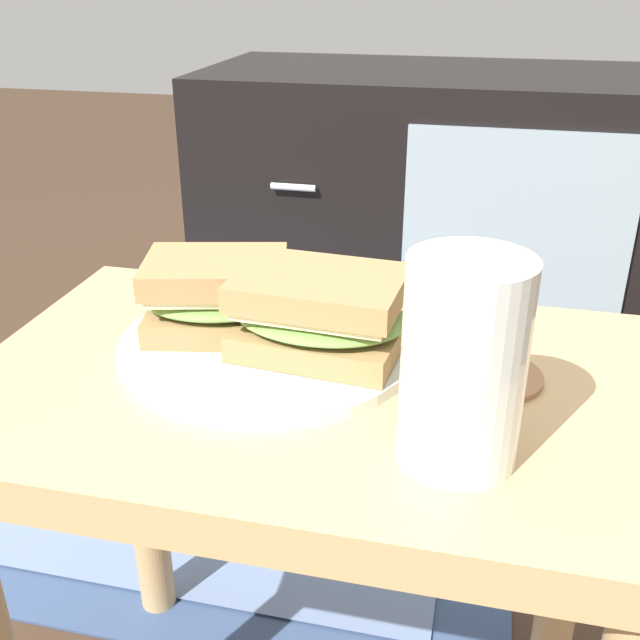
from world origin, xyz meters
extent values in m
cube|color=tan|center=(0.00, 0.00, 0.44)|extent=(0.56, 0.36, 0.04)
cylinder|color=tan|center=(-0.25, 0.14, 0.21)|extent=(0.04, 0.04, 0.43)
cylinder|color=tan|center=(0.25, 0.14, 0.21)|extent=(0.04, 0.04, 0.43)
cube|color=black|center=(0.05, 0.95, 0.29)|extent=(0.96, 0.44, 0.58)
cube|color=#8C9EA8|center=(0.17, 0.72, 0.30)|extent=(0.38, 0.01, 0.44)
cylinder|color=silver|center=(-0.21, 0.72, 0.41)|extent=(0.08, 0.01, 0.01)
cylinder|color=silver|center=(-0.21, 0.72, 0.19)|extent=(0.08, 0.01, 0.01)
cube|color=#384C72|center=(-0.34, 0.49, 0.00)|extent=(1.08, 0.84, 0.01)
cube|color=slate|center=(-0.34, 0.49, 0.01)|extent=(0.89, 0.69, 0.00)
cylinder|color=silver|center=(-0.05, 0.03, 0.47)|extent=(0.26, 0.26, 0.01)
cube|color=#9E7A4C|center=(-0.10, 0.04, 0.48)|extent=(0.13, 0.11, 0.02)
ellipsoid|color=#729E4C|center=(-0.10, 0.04, 0.50)|extent=(0.14, 0.12, 0.02)
cube|color=beige|center=(-0.10, 0.04, 0.51)|extent=(0.13, 0.10, 0.01)
cube|color=#9E7A4C|center=(-0.10, 0.04, 0.53)|extent=(0.14, 0.11, 0.02)
cube|color=#9E7A4C|center=(0.00, 0.03, 0.48)|extent=(0.14, 0.11, 0.02)
ellipsoid|color=#729E4C|center=(0.00, 0.03, 0.50)|extent=(0.15, 0.12, 0.02)
cube|color=beige|center=(0.00, 0.03, 0.51)|extent=(0.13, 0.10, 0.01)
cube|color=#9E7A4C|center=(0.00, 0.03, 0.53)|extent=(0.14, 0.11, 0.02)
cylinder|color=silver|center=(0.12, -0.08, 0.53)|extent=(0.08, 0.08, 0.14)
cylinder|color=orange|center=(0.12, -0.08, 0.52)|extent=(0.07, 0.07, 0.10)
cylinder|color=white|center=(0.12, -0.08, 0.57)|extent=(0.07, 0.07, 0.01)
cylinder|color=#996B47|center=(0.14, 0.03, 0.46)|extent=(0.08, 0.08, 0.01)
camera|label=1|loc=(0.13, -0.51, 0.76)|focal=41.96mm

